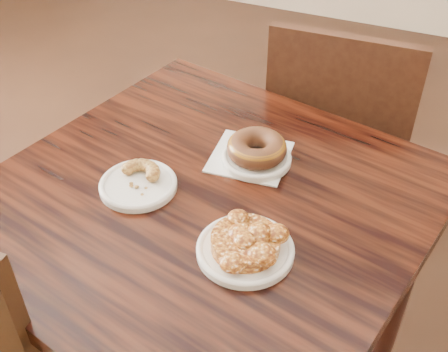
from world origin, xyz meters
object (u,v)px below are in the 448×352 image
at_px(chair_far, 340,151).
at_px(glazed_donut, 257,148).
at_px(cafe_table, 208,314).
at_px(cruller_fragment, 137,178).
at_px(apple_fritter, 246,240).

xyz_separation_m(chair_far, glazed_donut, (-0.08, -0.52, 0.34)).
height_order(cafe_table, cruller_fragment, cruller_fragment).
bearing_deg(glazed_donut, chair_far, 80.92).
distance_m(apple_fritter, cruller_fragment, 0.27).
height_order(glazed_donut, cruller_fragment, glazed_donut).
bearing_deg(chair_far, glazed_donut, 79.02).
distance_m(chair_far, cruller_fragment, 0.81).
relative_size(chair_far, apple_fritter, 5.45).
bearing_deg(cafe_table, cruller_fragment, -153.10).
bearing_deg(cafe_table, chair_far, 90.65).
bearing_deg(cruller_fragment, cafe_table, 14.38).
xyz_separation_m(cafe_table, chair_far, (0.14, 0.66, 0.08)).
distance_m(cafe_table, glazed_donut, 0.44).
xyz_separation_m(glazed_donut, cruller_fragment, (-0.18, -0.17, -0.01)).
xyz_separation_m(glazed_donut, apple_fritter, (0.07, -0.25, -0.01)).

